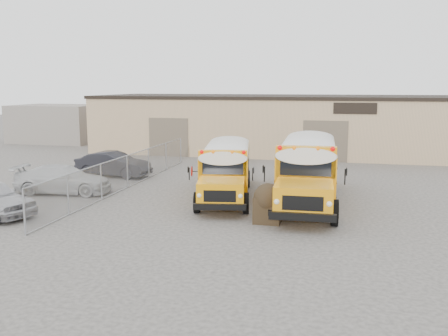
% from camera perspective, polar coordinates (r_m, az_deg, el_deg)
% --- Properties ---
extents(ground, '(120.00, 120.00, 0.00)m').
position_cam_1_polar(ground, '(22.97, -0.34, -4.50)').
color(ground, '#45433F').
rests_on(ground, ground).
extents(warehouse, '(30.20, 10.20, 4.67)m').
position_cam_1_polar(warehouse, '(42.08, 6.35, 5.11)').
color(warehouse, tan).
rests_on(warehouse, ground).
extents(chainlink_fence, '(0.07, 18.07, 1.81)m').
position_cam_1_polar(chainlink_fence, '(27.54, -10.98, -0.40)').
color(chainlink_fence, '#919399').
rests_on(chainlink_fence, ground).
extents(distant_building_left, '(8.00, 6.00, 3.60)m').
position_cam_1_polar(distant_building_left, '(51.67, -18.40, 4.86)').
color(distant_building_left, gray).
rests_on(distant_building_left, ground).
extents(school_bus_left, '(3.83, 9.37, 2.67)m').
position_cam_1_polar(school_bus_left, '(30.75, 0.80, 2.01)').
color(school_bus_left, orange).
rests_on(school_bus_left, ground).
extents(school_bus_right, '(3.11, 10.56, 3.06)m').
position_cam_1_polar(school_bus_right, '(30.62, 9.89, 2.26)').
color(school_bus_right, orange).
rests_on(school_bus_right, ground).
extents(tarp_bundle, '(1.19, 1.19, 1.63)m').
position_cam_1_polar(tarp_bundle, '(20.36, 5.04, -3.96)').
color(tarp_bundle, black).
rests_on(tarp_bundle, ground).
extents(car_white, '(5.19, 2.66, 1.44)m').
position_cam_1_polar(car_white, '(27.10, -17.90, -1.24)').
color(car_white, silver).
rests_on(car_white, ground).
extents(car_dark, '(4.69, 1.94, 1.51)m').
position_cam_1_polar(car_dark, '(31.22, -12.54, 0.43)').
color(car_dark, black).
rests_on(car_dark, ground).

